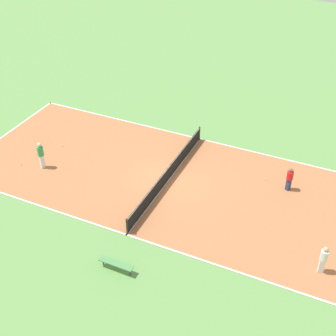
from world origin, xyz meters
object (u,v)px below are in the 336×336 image
object	(u,v)px
bench	(116,264)
tennis_ball_midcourt	(62,146)
tennis_ball_right_alley	(266,179)
tennis_ball_far_baseline	(21,165)
player_far_green	(41,153)
player_coach_red	(290,178)
player_far_white	(324,258)
tennis_net	(168,173)

from	to	relation	value
bench	tennis_ball_midcourt	world-z (taller)	bench
tennis_ball_right_alley	tennis_ball_far_baseline	bearing A→B (deg)	-71.02
bench	tennis_ball_midcourt	distance (m)	11.36
bench	player_far_green	size ratio (longest dim) A/B	0.99
tennis_ball_right_alley	player_coach_red	bearing A→B (deg)	75.48
player_coach_red	tennis_ball_right_alley	size ratio (longest dim) A/B	21.47
player_far_white	tennis_ball_right_alley	distance (m)	7.16
bench	player_far_white	xyz separation A→B (m)	(-3.84, 8.59, 0.51)
bench	tennis_ball_right_alley	world-z (taller)	bench
player_coach_red	player_far_green	bearing A→B (deg)	131.01
bench	player_coach_red	size ratio (longest dim) A/B	1.18
player_far_white	player_coach_red	size ratio (longest dim) A/B	1.06
tennis_net	tennis_ball_midcourt	world-z (taller)	tennis_net
player_coach_red	tennis_ball_far_baseline	xyz separation A→B (m)	(4.44, -15.29, -0.78)
player_far_white	player_far_green	bearing A→B (deg)	-22.26
tennis_ball_right_alley	tennis_ball_midcourt	bearing A→B (deg)	-81.12
bench	player_far_white	bearing A→B (deg)	24.09
bench	player_far_green	world-z (taller)	player_far_green
tennis_net	bench	distance (m)	7.24
tennis_ball_midcourt	bench	bearing A→B (deg)	47.91
bench	tennis_ball_right_alley	size ratio (longest dim) A/B	25.23
tennis_net	tennis_ball_far_baseline	size ratio (longest dim) A/B	145.38
tennis_ball_far_baseline	tennis_ball_right_alley	bearing A→B (deg)	108.98
tennis_ball_midcourt	tennis_ball_far_baseline	distance (m)	2.96
tennis_net	player_far_green	world-z (taller)	player_far_green
tennis_ball_far_baseline	tennis_ball_midcourt	bearing A→B (deg)	159.56
tennis_net	bench	size ratio (longest dim) A/B	5.76
player_far_green	tennis_ball_right_alley	xyz separation A→B (m)	(-4.41, 12.57, -0.96)
player_far_green	tennis_ball_midcourt	bearing A→B (deg)	33.75
player_far_white	tennis_ball_midcourt	xyz separation A→B (m)	(-3.77, -17.02, -0.84)
player_coach_red	tennis_ball_midcourt	xyz separation A→B (m)	(1.66, -14.25, -0.78)
player_far_white	tennis_ball_far_baseline	xyz separation A→B (m)	(-1.00, -18.05, -0.84)
tennis_net	player_far_green	size ratio (longest dim) A/B	5.69
player_coach_red	tennis_ball_midcourt	world-z (taller)	player_coach_red
player_far_white	tennis_ball_far_baseline	distance (m)	18.10
tennis_net	tennis_ball_right_alley	bearing A→B (deg)	115.16
player_coach_red	tennis_ball_right_alley	distance (m)	1.61
player_far_white	tennis_ball_far_baseline	size ratio (longest dim) A/B	22.79
player_far_green	tennis_net	bearing A→B (deg)	-48.93
player_far_white	player_coach_red	bearing A→B (deg)	-80.56
bench	player_far_white	world-z (taller)	player_far_white
player_far_green	player_far_white	size ratio (longest dim) A/B	1.12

